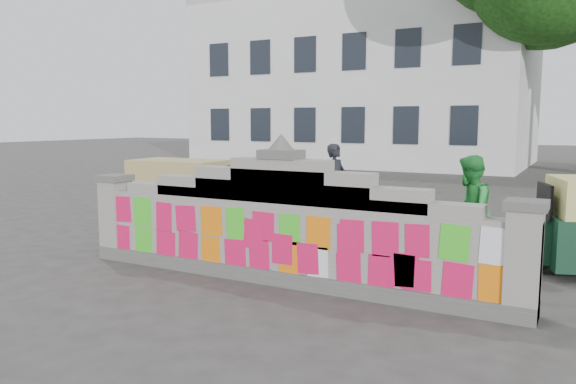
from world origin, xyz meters
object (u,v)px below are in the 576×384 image
cyclist_bike (335,212)px  cyclist_rider (335,196)px  rickshaw_left (182,191)px  pedestrian (469,212)px

cyclist_bike → cyclist_rider: (0.00, 0.00, 0.31)m
cyclist_bike → rickshaw_left: rickshaw_left is taller
rickshaw_left → cyclist_rider: bearing=8.3°
rickshaw_left → pedestrian: bearing=-9.1°
cyclist_bike → pedestrian: bearing=-104.3°
cyclist_rider → pedestrian: bearing=-104.3°
cyclist_bike → rickshaw_left: bearing=111.9°
cyclist_rider → rickshaw_left: cyclist_rider is taller
cyclist_rider → rickshaw_left: bearing=111.9°
cyclist_bike → cyclist_rider: size_ratio=1.12×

